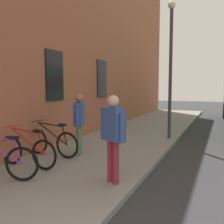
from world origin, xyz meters
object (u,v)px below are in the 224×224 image
street_lamp (171,58)px  bicycle_mid_rack (27,151)px  bicycle_far_end (52,142)px  pedestrian_near_bus (113,130)px  pedestrian_by_facade (79,118)px

street_lamp → bicycle_mid_rack: bearing=153.4°
bicycle_far_end → pedestrian_near_bus: pedestrian_near_bus is taller
pedestrian_by_facade → street_lamp: size_ratio=0.35×
bicycle_mid_rack → street_lamp: (4.88, -2.44, 2.58)m
bicycle_far_end → bicycle_mid_rack: bearing=-176.9°
bicycle_far_end → pedestrian_by_facade: 1.01m
bicycle_far_end → pedestrian_by_facade: (0.43, -0.62, 0.66)m
bicycle_mid_rack → street_lamp: size_ratio=0.36×
street_lamp → bicycle_far_end: bearing=146.8°
pedestrian_near_bus → street_lamp: size_ratio=0.35×
bicycle_far_end → street_lamp: (3.83, -2.50, 2.58)m
bicycle_far_end → pedestrian_near_bus: (-1.18, -2.35, 0.69)m
bicycle_mid_rack → pedestrian_near_bus: 2.39m
bicycle_mid_rack → street_lamp: bearing=-26.6°
street_lamp → pedestrian_by_facade: bearing=151.1°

